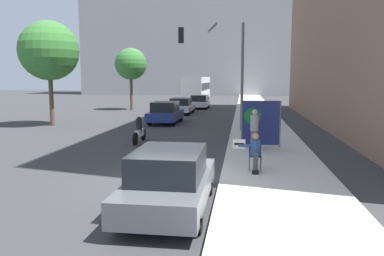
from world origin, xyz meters
name	(u,v)px	position (x,y,z in m)	size (l,w,h in m)	color
ground_plane	(168,185)	(0.00, 0.00, 0.00)	(160.00, 160.00, 0.00)	#38383A
sidewalk_curb	(259,124)	(3.28, 15.00, 0.06)	(3.54, 90.00, 0.13)	beige
building_backdrop_far	(222,28)	(-2.00, 62.59, 12.56)	(52.00, 12.00, 25.11)	#99999E
seated_protester	(255,151)	(2.57, 1.55, 0.79)	(0.93, 0.77, 1.23)	#474C56
jogger_on_sidewalk	(254,130)	(2.65, 5.06, 1.00)	(0.34, 0.34, 1.71)	#756651
protest_banner	(260,123)	(2.94, 5.92, 1.20)	(1.72, 0.06, 2.04)	slate
traffic_light_pole	(220,58)	(0.85, 10.75, 4.26)	(3.65, 3.42, 6.08)	slate
parked_car_curbside	(170,180)	(0.48, -2.10, 0.74)	(1.81, 4.20, 1.49)	#565B60
car_on_road_nearest	(166,113)	(-3.17, 14.86, 0.75)	(1.90, 4.27, 1.51)	navy
car_on_road_midblock	(181,106)	(-3.21, 21.87, 0.70)	(1.89, 4.32, 1.39)	white
car_on_road_distant	(200,102)	(-2.26, 27.72, 0.69)	(1.81, 4.16, 1.38)	silver
city_bus_on_road	(197,87)	(-4.03, 39.63, 1.87)	(2.53, 11.34, 3.26)	silver
motorcycle_on_road	(139,132)	(-2.82, 6.95, 0.55)	(0.28, 2.06, 1.29)	silver
street_tree_near_curb	(49,51)	(-10.35, 12.60, 4.88)	(3.84, 3.84, 6.82)	brown
street_tree_midblock	(131,64)	(-8.75, 25.24, 4.47)	(3.09, 3.09, 6.04)	brown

